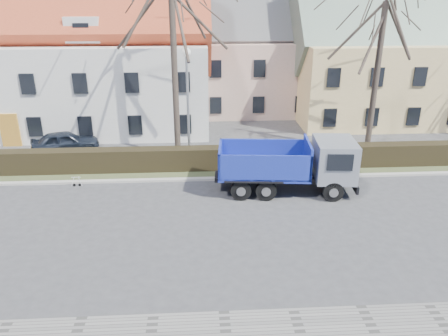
{
  "coord_description": "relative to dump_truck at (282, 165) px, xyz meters",
  "views": [
    {
      "loc": [
        -0.66,
        -17.13,
        9.54
      ],
      "look_at": [
        0.5,
        2.33,
        1.6
      ],
      "focal_mm": 35.0,
      "sensor_mm": 36.0,
      "label": 1
    }
  ],
  "objects": [
    {
      "name": "curb_far",
      "position": [
        -3.44,
        1.63,
        -1.36
      ],
      "size": [
        80.0,
        0.3,
        0.12
      ],
      "primitive_type": "cube",
      "color": "#A5A198",
      "rests_on": "ground"
    },
    {
      "name": "building_pink",
      "position": [
        0.56,
        17.03,
        2.58
      ],
      "size": [
        10.8,
        8.8,
        8.0
      ],
      "primitive_type": null,
      "color": "tan",
      "rests_on": "ground"
    },
    {
      "name": "hedge",
      "position": [
        -3.44,
        3.03,
        -0.77
      ],
      "size": [
        60.0,
        0.9,
        1.3
      ],
      "primitive_type": "cube",
      "color": "black",
      "rests_on": "ground"
    },
    {
      "name": "tree_1",
      "position": [
        -5.44,
        5.53,
        4.9
      ],
      "size": [
        9.2,
        9.2,
        12.65
      ],
      "primitive_type": null,
      "color": "#372E26",
      "rests_on": "ground"
    },
    {
      "name": "tree_2",
      "position": [
        6.56,
        5.53,
        4.08
      ],
      "size": [
        8.0,
        8.0,
        11.0
      ],
      "primitive_type": null,
      "color": "#372E26",
      "rests_on": "ground"
    },
    {
      "name": "parked_car_a",
      "position": [
        -12.55,
        6.54,
        -0.72
      ],
      "size": [
        4.4,
        2.87,
        1.39
      ],
      "primitive_type": "imported",
      "rotation": [
        0.0,
        0.0,
        1.9
      ],
      "color": "black",
      "rests_on": "ground"
    },
    {
      "name": "building_white",
      "position": [
        -16.44,
        13.03,
        3.33
      ],
      "size": [
        26.8,
        10.8,
        9.5
      ],
      "primitive_type": null,
      "color": "silver",
      "rests_on": "ground"
    },
    {
      "name": "cart_frame",
      "position": [
        -10.76,
        1.2,
        -1.12
      ],
      "size": [
        0.66,
        0.38,
        0.6
      ],
      "primitive_type": null,
      "rotation": [
        0.0,
        0.0,
        0.01
      ],
      "color": "silver",
      "rests_on": "ground"
    },
    {
      "name": "grass_strip",
      "position": [
        -3.44,
        3.23,
        -1.37
      ],
      "size": [
        80.0,
        3.0,
        0.1
      ],
      "primitive_type": "cube",
      "color": "#404A29",
      "rests_on": "ground"
    },
    {
      "name": "building_yellow",
      "position": [
        12.56,
        14.03,
        2.83
      ],
      "size": [
        18.8,
        10.8,
        8.5
      ],
      "primitive_type": null,
      "color": "#DFBF7A",
      "rests_on": "ground"
    },
    {
      "name": "dump_truck",
      "position": [
        0.0,
        0.0,
        0.0
      ],
      "size": [
        7.32,
        3.27,
        2.84
      ],
      "primitive_type": null,
      "rotation": [
        0.0,
        0.0,
        -0.09
      ],
      "color": "navy",
      "rests_on": "ground"
    },
    {
      "name": "ground",
      "position": [
        -3.44,
        -2.97,
        -1.42
      ],
      "size": [
        120.0,
        120.0,
        0.0
      ],
      "primitive_type": "plane",
      "color": "#3B3B3D"
    },
    {
      "name": "streetlight",
      "position": [
        -4.69,
        4.03,
        1.97
      ],
      "size": [
        0.53,
        0.53,
        6.79
      ],
      "primitive_type": null,
      "color": "#94969A",
      "rests_on": "ground"
    }
  ]
}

